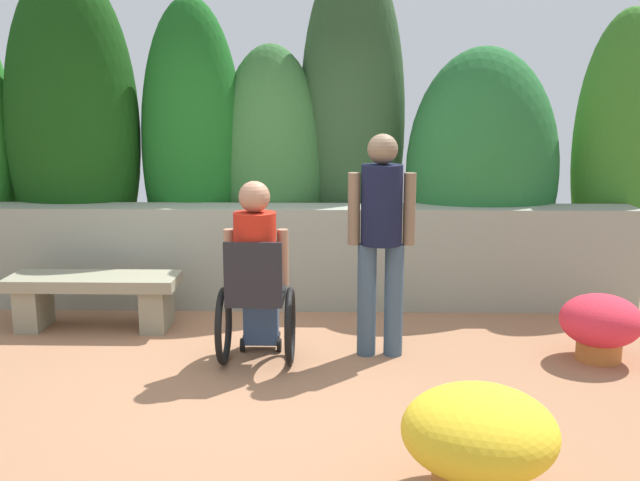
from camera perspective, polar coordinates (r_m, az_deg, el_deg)
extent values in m
plane|color=#99694A|center=(5.30, -4.63, -9.98)|extent=(11.50, 11.50, 0.00)
cube|color=gray|center=(6.75, -3.26, -1.21)|extent=(6.45, 0.44, 0.93)
ellipsoid|color=#13400F|center=(7.50, -18.58, 8.02)|extent=(1.28, 0.89, 3.14)
ellipsoid|color=#185B1B|center=(7.24, -9.81, 7.10)|extent=(0.99, 0.69, 2.83)
ellipsoid|color=#356932|center=(7.22, -3.78, 5.50)|extent=(1.05, 0.73, 2.40)
ellipsoid|color=#2A4A27|center=(7.27, 2.51, 9.13)|extent=(1.02, 0.72, 3.30)
ellipsoid|color=#24662E|center=(7.20, 12.42, 5.11)|extent=(1.45, 1.01, 2.36)
ellipsoid|color=#357322|center=(7.67, 22.54, 6.23)|extent=(1.00, 0.70, 2.72)
cube|color=gray|center=(6.60, -21.30, -4.83)|extent=(0.20, 0.39, 0.35)
cube|color=gray|center=(6.28, -12.54, -5.12)|extent=(0.20, 0.39, 0.35)
cube|color=gray|center=(6.36, -17.15, -3.04)|extent=(1.39, 0.46, 0.10)
cube|color=black|center=(5.28, -4.96, -4.34)|extent=(0.40, 0.40, 0.06)
cube|color=black|center=(5.05, -5.22, -2.37)|extent=(0.40, 0.04, 0.40)
cube|color=black|center=(5.70, -4.54, -7.37)|extent=(0.28, 0.12, 0.03)
torus|color=black|center=(5.37, -7.48, -6.57)|extent=(0.05, 0.56, 0.56)
torus|color=black|center=(5.32, -2.33, -6.66)|extent=(0.05, 0.56, 0.56)
cylinder|color=black|center=(5.66, -6.03, -8.04)|extent=(0.03, 0.10, 0.10)
cylinder|color=black|center=(5.64, -3.18, -8.10)|extent=(0.03, 0.10, 0.10)
cube|color=#344D72|center=(5.34, -4.86, -2.92)|extent=(0.30, 0.40, 0.16)
cube|color=#344D72|center=(5.63, -4.59, -5.84)|extent=(0.26, 0.14, 0.43)
cylinder|color=red|center=(5.17, -5.05, -0.56)|extent=(0.30, 0.30, 0.50)
cylinder|color=#A37257|center=(5.27, -7.01, -1.26)|extent=(0.08, 0.08, 0.40)
cylinder|color=#A37257|center=(5.23, -2.89, -1.29)|extent=(0.08, 0.08, 0.40)
sphere|color=#A37257|center=(5.11, -5.12, 3.40)|extent=(0.22, 0.22, 0.22)
cylinder|color=#3A5164|center=(5.47, 3.64, -4.63)|extent=(0.14, 0.14, 0.84)
cylinder|color=#3A5164|center=(5.48, 5.73, -4.63)|extent=(0.14, 0.14, 0.84)
cylinder|color=black|center=(5.32, 4.81, 2.76)|extent=(0.30, 0.30, 0.58)
cylinder|color=brown|center=(5.32, 2.65, 2.47)|extent=(0.09, 0.09, 0.52)
cylinder|color=brown|center=(5.34, 6.94, 2.44)|extent=(0.09, 0.09, 0.52)
sphere|color=brown|center=(5.28, 4.88, 7.07)|extent=(0.22, 0.22, 0.22)
cylinder|color=#B0662E|center=(5.82, 20.80, -7.71)|extent=(0.32, 0.32, 0.20)
ellipsoid|color=#164813|center=(5.77, 20.90, -6.34)|extent=(0.35, 0.35, 0.13)
ellipsoid|color=red|center=(5.76, 20.94, -5.80)|extent=(0.59, 0.59, 0.38)
cylinder|color=#A86529|center=(3.78, 12.10, -17.38)|extent=(0.44, 0.44, 0.23)
ellipsoid|color=#1B4220|center=(3.70, 12.20, -15.10)|extent=(0.48, 0.48, 0.14)
ellipsoid|color=yellow|center=(3.68, 12.25, -14.24)|extent=(0.74, 0.74, 0.41)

